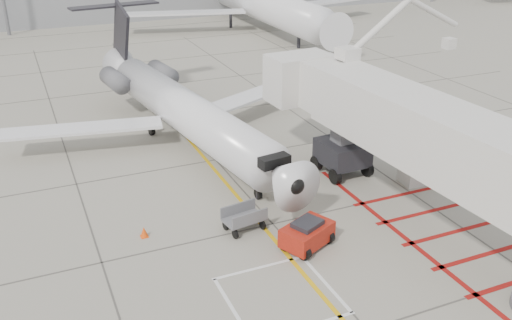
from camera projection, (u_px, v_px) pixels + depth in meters
name	position (u px, v px, depth m)	size (l,w,h in m)	color
ground_plane	(313.00, 269.00, 23.68)	(260.00, 260.00, 0.00)	#9E9A88
regional_jet	(200.00, 99.00, 32.81)	(21.74, 27.41, 7.18)	silver
jet_bridge	(428.00, 147.00, 25.28)	(9.53, 20.12, 8.05)	silver
pushback_tug	(307.00, 233.00, 25.00)	(2.31, 1.44, 1.35)	#A51D0F
baggage_cart	(244.00, 218.00, 26.34)	(1.87, 1.18, 1.18)	slate
ground_power_unit	(421.00, 167.00, 30.78)	(2.13, 1.24, 1.69)	beige
cone_nose	(144.00, 232.00, 25.89)	(0.36, 0.36, 0.50)	#ED480C
cone_side	(283.00, 189.00, 29.75)	(0.37, 0.37, 0.51)	#E9420C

